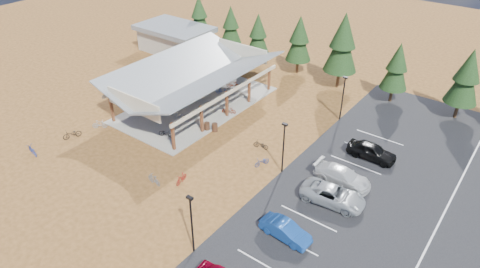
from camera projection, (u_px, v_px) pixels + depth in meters
ground at (226, 163)px, 40.50m from camera, size 140.00×140.00×0.00m
asphalt_lot at (436, 228)px, 33.10m from camera, size 27.00×44.00×0.04m
concrete_pad at (196, 104)px, 50.31m from camera, size 10.60×18.60×0.10m
bike_pavilion at (195, 75)px, 48.30m from camera, size 11.65×19.40×4.97m
outbuilding at (175, 38)px, 63.84m from camera, size 11.00×7.00×3.90m
lamp_post_0 at (192, 221)px, 29.60m from camera, size 0.50×0.25×5.14m
lamp_post_1 at (284, 145)px, 37.73m from camera, size 0.50×0.25×5.14m
lamp_post_2 at (343, 95)px, 45.85m from camera, size 0.50×0.25×5.14m
trash_bin_0 at (207, 126)px, 45.25m from camera, size 0.60×0.60×0.90m
trash_bin_1 at (215, 127)px, 45.09m from camera, size 0.60×0.60×0.90m
pine_0 at (199, 15)px, 65.44m from camera, size 3.21×3.21×7.47m
pine_1 at (231, 25)px, 61.72m from camera, size 3.08×3.08×7.17m
pine_2 at (258, 34)px, 58.31m from camera, size 3.11×3.11×7.25m
pine_3 at (299, 39)px, 55.61m from camera, size 3.37×3.37×7.85m
pine_4 at (343, 43)px, 51.32m from camera, size 4.09×4.09×9.53m
pine_5 at (397, 67)px, 48.76m from camera, size 3.12×3.12×7.28m
pine_6 at (467, 77)px, 45.19m from camera, size 3.46×3.46×8.07m
bike_0 at (149, 114)px, 47.37m from camera, size 1.57×0.67×0.80m
bike_1 at (156, 105)px, 48.89m from camera, size 1.82×0.74×1.06m
bike_2 at (192, 83)px, 54.06m from camera, size 1.68×0.87×0.84m
bike_3 at (219, 74)px, 56.31m from camera, size 1.83×0.95×1.06m
bike_4 at (166, 133)px, 43.95m from camera, size 1.77×1.07×0.88m
bike_5 at (179, 116)px, 46.76m from camera, size 1.86×1.02×1.08m
bike_6 at (222, 91)px, 52.13m from camera, size 1.91×0.86×0.97m
bike_7 at (233, 84)px, 53.53m from camera, size 1.90×0.95×1.10m
bike_8 at (72, 134)px, 43.90m from camera, size 1.24×1.99×0.99m
bike_9 at (100, 124)px, 45.60m from camera, size 1.45×1.38×0.94m
bike_10 at (32, 150)px, 41.39m from camera, size 1.87×0.92×0.94m
bike_11 at (181, 178)px, 37.71m from camera, size 0.66×1.57×0.92m
bike_13 at (154, 179)px, 37.55m from camera, size 1.63×0.57×0.96m
bike_14 at (262, 162)px, 39.88m from camera, size 1.09×1.71×0.85m
bike_15 at (229, 110)px, 48.17m from camera, size 1.60×1.10×0.94m
bike_16 at (261, 145)px, 42.32m from camera, size 1.66×0.86×0.83m
car_1 at (285, 230)px, 31.96m from camera, size 4.15×1.65×1.34m
car_2 at (333, 195)px, 35.28m from camera, size 5.63×3.08×1.50m
car_3 at (342, 176)px, 37.45m from camera, size 5.12×2.08×1.48m
car_4 at (372, 151)px, 40.66m from camera, size 4.67×1.94×1.58m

